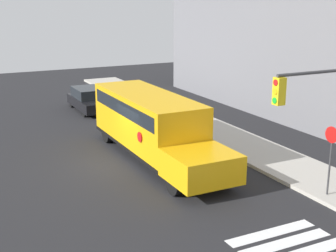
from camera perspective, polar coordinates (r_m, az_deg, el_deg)
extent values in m
plane|color=black|center=(21.14, -6.00, -4.61)|extent=(60.00, 60.00, 0.00)
cube|color=#B2ADA3|center=(24.03, 8.64, -2.05)|extent=(44.00, 3.00, 0.15)
cube|color=white|center=(15.48, 12.43, -12.60)|extent=(0.50, 3.20, 0.01)
cube|color=white|center=(15.02, 14.15, -13.64)|extent=(0.50, 3.20, 0.01)
cube|color=#EAA80F|center=(21.94, -2.57, 0.78)|extent=(7.63, 2.50, 2.45)
cube|color=#EAA80F|center=(17.87, 4.06, -4.88)|extent=(2.39, 2.50, 1.11)
cube|color=black|center=(22.25, -2.53, -2.07)|extent=(7.63, 2.54, 0.16)
cube|color=black|center=(21.78, -2.59, 2.50)|extent=(7.02, 2.53, 0.64)
cylinder|color=red|center=(19.62, -3.50, -1.35)|extent=(0.44, 0.02, 0.44)
cylinder|color=black|center=(18.69, 6.71, -5.69)|extent=(1.00, 0.30, 1.00)
cylinder|color=black|center=(17.66, 0.79, -6.86)|extent=(1.00, 0.30, 1.00)
cylinder|color=black|center=(24.97, -2.73, -0.22)|extent=(1.00, 0.30, 1.00)
cylinder|color=black|center=(24.21, -7.40, -0.82)|extent=(1.00, 0.30, 1.00)
cube|color=black|center=(31.30, -9.54, 2.82)|extent=(4.57, 1.80, 0.63)
cube|color=#1E2328|center=(31.43, -9.74, 4.04)|extent=(2.56, 1.66, 0.63)
cylinder|color=black|center=(30.18, -7.25, 2.04)|extent=(0.64, 0.22, 0.64)
cylinder|color=black|center=(29.72, -10.09, 1.72)|extent=(0.64, 0.22, 0.64)
cylinder|color=black|center=(32.98, -9.01, 3.10)|extent=(0.64, 0.22, 0.64)
cylinder|color=black|center=(32.56, -11.63, 2.81)|extent=(0.64, 0.22, 0.64)
cylinder|color=#38383A|center=(18.08, 19.10, -4.69)|extent=(0.07, 0.07, 2.48)
cylinder|color=red|center=(17.69, 19.33, -1.02)|extent=(0.60, 0.03, 0.60)
cylinder|color=#38383A|center=(14.94, 18.89, 6.33)|extent=(0.10, 3.82, 0.10)
cube|color=yellow|center=(13.80, 13.40, 4.15)|extent=(0.28, 0.28, 0.80)
cylinder|color=red|center=(13.66, 12.98, 5.18)|extent=(0.18, 0.02, 0.18)
cylinder|color=#EAB214|center=(13.70, 12.91, 4.11)|extent=(0.18, 0.02, 0.18)
cylinder|color=green|center=(13.75, 12.85, 3.05)|extent=(0.18, 0.02, 0.18)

